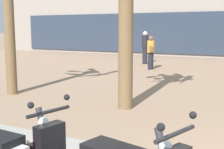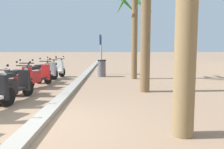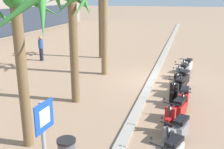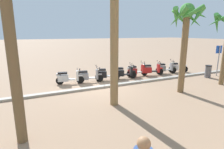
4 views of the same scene
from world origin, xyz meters
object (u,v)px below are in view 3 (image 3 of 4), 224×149
scooter_black_last_in_row (178,89)px  palm_tree_far_corner (72,14)px  scooter_red_far_back (176,112)px  crossing_sign (45,143)px  scooter_grey_lead_nearest (177,134)px  palm_tree_mid_walkway (18,28)px  scooter_silver_mid_centre (187,67)px  scooter_red_tail_end (184,100)px  scooter_black_mid_front (182,80)px  scooter_grey_mid_rear (183,73)px  pedestrian_strolling_near_curb (41,48)px

scooter_black_last_in_row → palm_tree_far_corner: (-1.53, 4.19, 3.21)m
scooter_red_far_back → crossing_sign: bearing=152.4°
scooter_grey_lead_nearest → palm_tree_mid_walkway: size_ratio=0.38×
palm_tree_far_corner → scooter_grey_lead_nearest: bearing=-120.5°
scooter_silver_mid_centre → palm_tree_mid_walkway: bearing=154.1°
scooter_red_far_back → scooter_silver_mid_centre: (6.61, -0.23, -0.01)m
scooter_red_far_back → scooter_black_last_in_row: 2.58m
scooter_red_tail_end → scooter_silver_mid_centre: scooter_red_tail_end is taller
scooter_red_far_back → palm_tree_far_corner: (1.05, 4.25, 3.21)m
palm_tree_far_corner → palm_tree_mid_walkway: 3.63m
crossing_sign → palm_tree_far_corner: size_ratio=0.49×
scooter_black_mid_front → scooter_grey_mid_rear: size_ratio=0.94×
scooter_black_mid_front → scooter_silver_mid_centre: scooter_black_mid_front is taller
scooter_black_mid_front → scooter_red_tail_end: bearing=-176.8°
scooter_red_far_back → scooter_black_mid_front: (3.94, -0.06, -0.00)m
scooter_grey_mid_rear → pedestrian_strolling_near_curb: pedestrian_strolling_near_curb is taller
palm_tree_far_corner → pedestrian_strolling_near_curb: (6.35, 5.27, -2.78)m
scooter_black_mid_front → crossing_sign: 8.99m
scooter_red_far_back → scooter_black_mid_front: same height
scooter_black_mid_front → palm_tree_far_corner: bearing=123.9°
scooter_silver_mid_centre → palm_tree_mid_walkway: 10.68m
scooter_black_last_in_row → scooter_grey_mid_rear: (2.70, -0.10, -0.01)m
scooter_black_last_in_row → scooter_black_mid_front: size_ratio=1.05×
scooter_grey_mid_rear → palm_tree_mid_walkway: 9.46m
scooter_black_mid_front → scooter_silver_mid_centre: bearing=-3.8°
scooter_red_far_back → palm_tree_mid_walkway: bearing=121.4°
scooter_black_mid_front → palm_tree_mid_walkway: size_ratio=0.37×
scooter_black_last_in_row → scooter_grey_mid_rear: bearing=-2.2°
scooter_black_last_in_row → palm_tree_mid_walkway: palm_tree_mid_walkway is taller
scooter_grey_mid_rear → pedestrian_strolling_near_curb: size_ratio=1.07×
scooter_red_far_back → crossing_sign: (-4.64, 2.42, 1.04)m
scooter_black_last_in_row → scooter_red_far_back: bearing=-178.6°
pedestrian_strolling_near_curb → crossing_sign: bearing=-149.5°
crossing_sign → palm_tree_mid_walkway: 3.41m
scooter_grey_lead_nearest → scooter_red_tail_end: (2.80, -0.11, 0.00)m
scooter_grey_mid_rear → scooter_silver_mid_centre: scooter_grey_mid_rear is taller
palm_tree_mid_walkway → scooter_silver_mid_centre: bearing=-25.9°
scooter_silver_mid_centre → palm_tree_far_corner: palm_tree_far_corner is taller
scooter_silver_mid_centre → pedestrian_strolling_near_curb: (0.78, 9.75, 0.45)m
scooter_grey_lead_nearest → scooter_silver_mid_centre: bearing=-1.0°
scooter_grey_lead_nearest → scooter_grey_mid_rear: bearing=0.5°
scooter_red_tail_end → pedestrian_strolling_near_curb: bearing=57.9°
scooter_black_mid_front → palm_tree_far_corner: size_ratio=0.35×
scooter_grey_lead_nearest → scooter_grey_mid_rear: 6.79m
scooter_red_tail_end → palm_tree_far_corner: bearing=93.1°
scooter_black_last_in_row → crossing_sign: crossing_sign is taller
scooter_black_mid_front → crossing_sign: size_ratio=0.71×
crossing_sign → pedestrian_strolling_near_curb: 13.98m
scooter_red_tail_end → scooter_silver_mid_centre: size_ratio=1.01×
scooter_black_last_in_row → pedestrian_strolling_near_curb: size_ratio=1.06×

